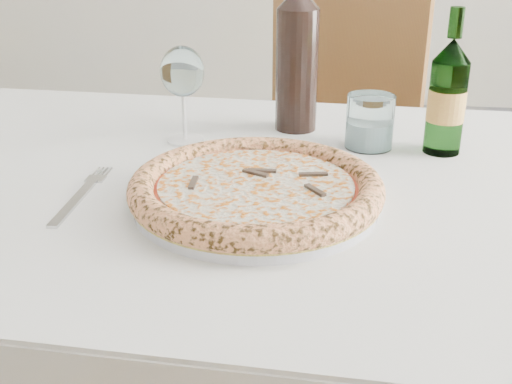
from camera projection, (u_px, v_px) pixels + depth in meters
dining_table at (264, 229)px, 1.00m from camera, size 1.52×0.94×0.76m
chair_far at (328, 147)px, 1.76m from camera, size 0.57×0.57×0.93m
plate at (256, 200)px, 0.87m from camera, size 0.33×0.33×0.02m
pizza at (256, 188)px, 0.86m from camera, size 0.34×0.34×0.04m
fork at (81, 195)px, 0.90m from camera, size 0.03×0.22×0.00m
wine_glass at (182, 74)px, 1.07m from camera, size 0.07×0.07×0.17m
tumbler at (370, 125)px, 1.08m from camera, size 0.08×0.08×0.09m
beer_bottle at (447, 97)px, 1.03m from camera, size 0.06×0.06×0.23m
wine_bottle at (297, 58)px, 1.14m from camera, size 0.08×0.08×0.31m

